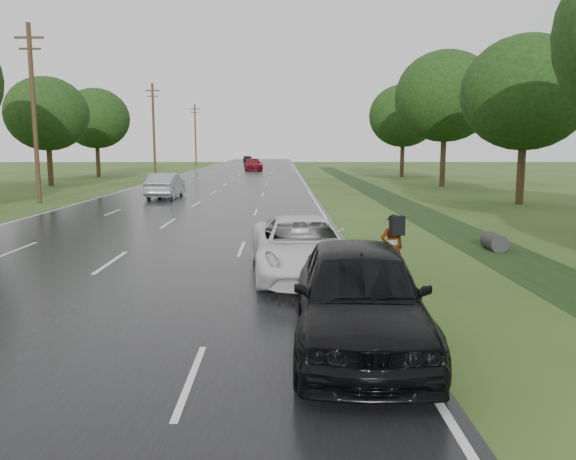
{
  "coord_description": "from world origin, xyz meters",
  "views": [
    {
      "loc": [
        4.77,
        -7.41,
        3.25
      ],
      "look_at": [
        4.92,
        5.62,
        1.3
      ],
      "focal_mm": 35.0,
      "sensor_mm": 36.0,
      "label": 1
    }
  ],
  "objects_px": {
    "dark_sedan": "(359,295)",
    "pedestrian": "(391,247)",
    "white_pickup": "(302,247)",
    "silver_sedan": "(166,185)"
  },
  "relations": [
    {
      "from": "dark_sedan",
      "to": "pedestrian",
      "type": "bearing_deg",
      "value": 75.93
    },
    {
      "from": "pedestrian",
      "to": "white_pickup",
      "type": "xyz_separation_m",
      "value": [
        -2.13,
        0.56,
        -0.08
      ]
    },
    {
      "from": "dark_sedan",
      "to": "white_pickup",
      "type": "bearing_deg",
      "value": 101.03
    },
    {
      "from": "pedestrian",
      "to": "silver_sedan",
      "type": "relative_size",
      "value": 0.35
    },
    {
      "from": "dark_sedan",
      "to": "silver_sedan",
      "type": "distance_m",
      "value": 27.92
    },
    {
      "from": "white_pickup",
      "to": "dark_sedan",
      "type": "height_order",
      "value": "dark_sedan"
    },
    {
      "from": "white_pickup",
      "to": "dark_sedan",
      "type": "xyz_separation_m",
      "value": [
        0.73,
        -5.14,
        0.14
      ]
    },
    {
      "from": "pedestrian",
      "to": "white_pickup",
      "type": "relative_size",
      "value": 0.31
    },
    {
      "from": "silver_sedan",
      "to": "dark_sedan",
      "type": "bearing_deg",
      "value": 109.08
    },
    {
      "from": "pedestrian",
      "to": "dark_sedan",
      "type": "distance_m",
      "value": 4.79
    }
  ]
}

